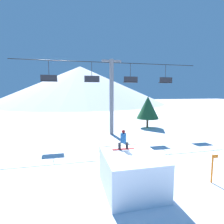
{
  "coord_description": "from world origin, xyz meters",
  "views": [
    {
      "loc": [
        -4.42,
        -9.12,
        5.36
      ],
      "look_at": [
        -1.32,
        4.28,
        3.78
      ],
      "focal_mm": 28.0,
      "sensor_mm": 36.0,
      "label": 1
    }
  ],
  "objects_px": {
    "snowboarder": "(123,140)",
    "pine_tree_near": "(148,108)",
    "trail_marker": "(212,168)",
    "snow_ramp": "(131,172)"
  },
  "relations": [
    {
      "from": "pine_tree_near",
      "to": "snow_ramp",
      "type": "bearing_deg",
      "value": -117.25
    },
    {
      "from": "snowboarder",
      "to": "pine_tree_near",
      "type": "bearing_deg",
      "value": 60.66
    },
    {
      "from": "pine_tree_near",
      "to": "trail_marker",
      "type": "relative_size",
      "value": 2.75
    },
    {
      "from": "trail_marker",
      "to": "pine_tree_near",
      "type": "bearing_deg",
      "value": 78.89
    },
    {
      "from": "snowboarder",
      "to": "pine_tree_near",
      "type": "xyz_separation_m",
      "value": [
        8.21,
        14.61,
        0.49
      ]
    },
    {
      "from": "snow_ramp",
      "to": "pine_tree_near",
      "type": "relative_size",
      "value": 0.74
    },
    {
      "from": "pine_tree_near",
      "to": "trail_marker",
      "type": "xyz_separation_m",
      "value": [
        -3.14,
        -15.99,
        -2.12
      ]
    },
    {
      "from": "snowboarder",
      "to": "trail_marker",
      "type": "distance_m",
      "value": 5.5
    },
    {
      "from": "snowboarder",
      "to": "pine_tree_near",
      "type": "relative_size",
      "value": 0.28
    },
    {
      "from": "snow_ramp",
      "to": "snowboarder",
      "type": "relative_size",
      "value": 2.63
    }
  ]
}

